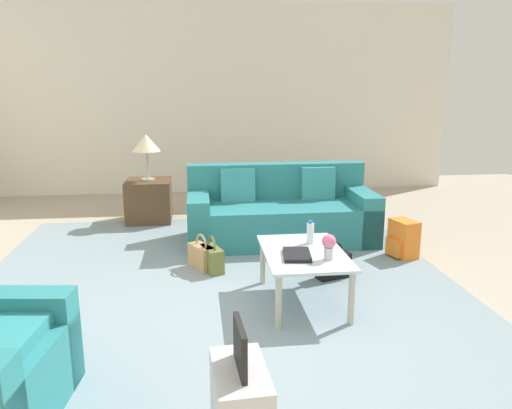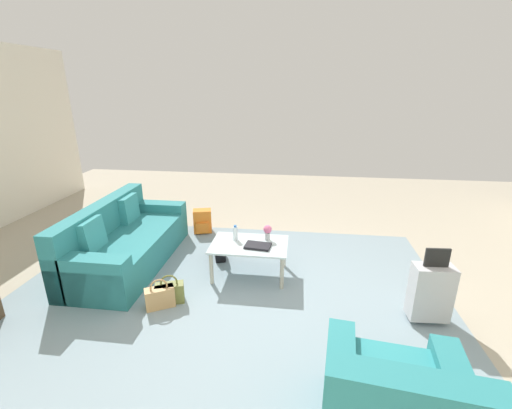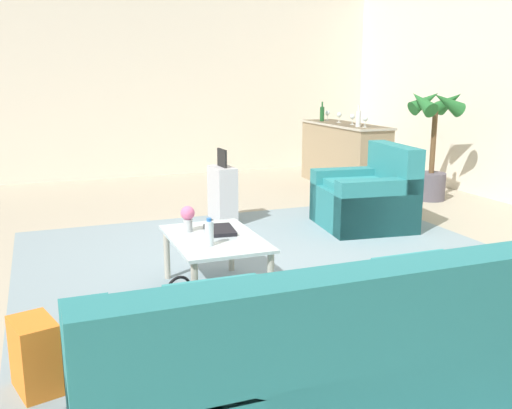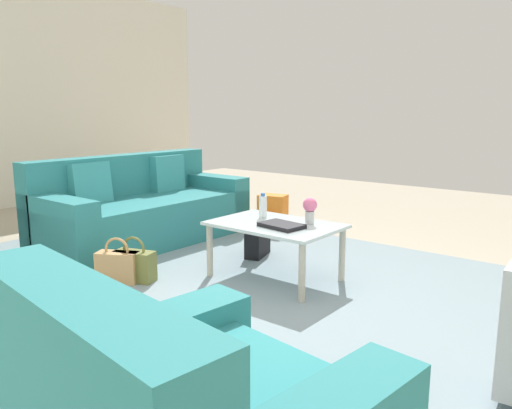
# 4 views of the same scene
# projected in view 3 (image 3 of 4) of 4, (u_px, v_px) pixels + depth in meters

# --- Properties ---
(ground_plane) EXTENTS (12.00, 12.00, 0.00)m
(ground_plane) POSITION_uv_depth(u_px,v_px,m) (257.00, 269.00, 4.96)
(ground_plane) COLOR #A89E89
(wall_left) EXTENTS (0.12, 8.00, 3.10)m
(wall_left) POSITION_uv_depth(u_px,v_px,m) (145.00, 81.00, 9.22)
(wall_left) COLOR silver
(wall_left) RESTS_ON ground
(area_rug) EXTENTS (5.20, 4.40, 0.01)m
(area_rug) POSITION_uv_depth(u_px,v_px,m) (308.00, 289.00, 4.48)
(area_rug) COLOR gray
(area_rug) RESTS_ON ground
(couch) EXTENTS (0.95, 2.14, 0.86)m
(couch) POSITION_uv_depth(u_px,v_px,m) (306.00, 369.00, 2.69)
(couch) COLOR teal
(couch) RESTS_ON ground
(armchair) EXTENTS (1.05, 1.02, 0.90)m
(armchair) POSITION_uv_depth(u_px,v_px,m) (369.00, 200.00, 6.29)
(armchair) COLOR teal
(armchair) RESTS_ON ground
(coffee_table) EXTENTS (0.98, 0.66, 0.45)m
(coffee_table) POSITION_uv_depth(u_px,v_px,m) (215.00, 245.00, 4.33)
(coffee_table) COLOR silver
(coffee_table) RESTS_ON ground
(water_bottle) EXTENTS (0.06, 0.06, 0.20)m
(water_bottle) POSITION_uv_depth(u_px,v_px,m) (209.00, 233.00, 4.08)
(water_bottle) COLOR silver
(water_bottle) RESTS_ON coffee_table
(coffee_table_book) EXTENTS (0.34, 0.25, 0.03)m
(coffee_table_book) POSITION_uv_depth(u_px,v_px,m) (220.00, 230.00, 4.45)
(coffee_table_book) COLOR black
(coffee_table_book) RESTS_ON coffee_table
(flower_vase) EXTENTS (0.11, 0.11, 0.21)m
(flower_vase) POSITION_uv_depth(u_px,v_px,m) (188.00, 216.00, 4.44)
(flower_vase) COLOR #B2B7BC
(flower_vase) RESTS_ON coffee_table
(bar_console) EXTENTS (1.84, 0.57, 0.94)m
(bar_console) POSITION_uv_depth(u_px,v_px,m) (344.00, 154.00, 8.58)
(bar_console) COLOR #937F60
(bar_console) RESTS_ON ground
(wine_glass_leftmost) EXTENTS (0.08, 0.08, 0.15)m
(wine_glass_leftmost) POSITION_uv_depth(u_px,v_px,m) (327.00, 114.00, 9.04)
(wine_glass_leftmost) COLOR silver
(wine_glass_leftmost) RESTS_ON bar_console
(wine_glass_left_of_centre) EXTENTS (0.08, 0.08, 0.15)m
(wine_glass_left_of_centre) POSITION_uv_depth(u_px,v_px,m) (339.00, 115.00, 8.65)
(wine_glass_left_of_centre) COLOR silver
(wine_glass_left_of_centre) RESTS_ON bar_console
(wine_glass_right_of_centre) EXTENTS (0.08, 0.08, 0.15)m
(wine_glass_right_of_centre) POSITION_uv_depth(u_px,v_px,m) (352.00, 117.00, 8.27)
(wine_glass_right_of_centre) COLOR silver
(wine_glass_right_of_centre) RESTS_ON bar_console
(wine_glass_rightmost) EXTENTS (0.08, 0.08, 0.15)m
(wine_glass_rightmost) POSITION_uv_depth(u_px,v_px,m) (365.00, 119.00, 7.87)
(wine_glass_rightmost) COLOR silver
(wine_glass_rightmost) RESTS_ON bar_console
(wine_bottle_green) EXTENTS (0.07, 0.07, 0.30)m
(wine_bottle_green) POSITION_uv_depth(u_px,v_px,m) (322.00, 114.00, 8.90)
(wine_bottle_green) COLOR #194C23
(wine_bottle_green) RESTS_ON bar_console
(wine_bottle_clear) EXTENTS (0.07, 0.07, 0.30)m
(wine_bottle_clear) POSITION_uv_depth(u_px,v_px,m) (358.00, 118.00, 7.92)
(wine_bottle_clear) COLOR silver
(wine_bottle_clear) RESTS_ON bar_console
(suitcase_silver) EXTENTS (0.41, 0.24, 0.85)m
(suitcase_silver) POSITION_uv_depth(u_px,v_px,m) (222.00, 192.00, 6.41)
(suitcase_silver) COLOR #B7B7BC
(suitcase_silver) RESTS_ON ground
(handbag_olive) EXTENTS (0.35, 0.23, 0.36)m
(handbag_olive) POSITION_uv_depth(u_px,v_px,m) (352.00, 302.00, 3.90)
(handbag_olive) COLOR olive
(handbag_olive) RESTS_ON ground
(handbag_black) EXTENTS (0.23, 0.35, 0.36)m
(handbag_black) POSITION_uv_depth(u_px,v_px,m) (179.00, 308.00, 3.80)
(handbag_black) COLOR black
(handbag_black) RESTS_ON ground
(handbag_tan) EXTENTS (0.35, 0.28, 0.36)m
(handbag_tan) POSITION_uv_depth(u_px,v_px,m) (371.00, 304.00, 3.87)
(handbag_tan) COLOR tan
(handbag_tan) RESTS_ON ground
(backpack_orange) EXTENTS (0.34, 0.31, 0.40)m
(backpack_orange) POSITION_uv_depth(u_px,v_px,m) (37.00, 356.00, 3.02)
(backpack_orange) COLOR orange
(backpack_orange) RESTS_ON ground
(potted_palm) EXTENTS (0.64, 0.64, 1.50)m
(potted_palm) POSITION_uv_depth(u_px,v_px,m) (434.00, 140.00, 7.54)
(potted_palm) COLOR #514C56
(potted_palm) RESTS_ON ground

